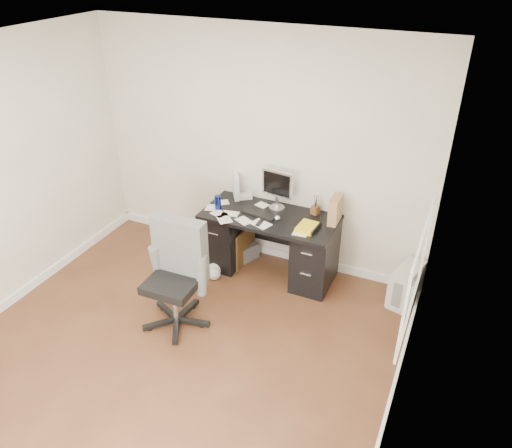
{
  "coord_description": "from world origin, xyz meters",
  "views": [
    {
      "loc": [
        2.14,
        -2.8,
        3.44
      ],
      "look_at": [
        0.34,
        1.2,
        0.89
      ],
      "focal_mm": 35.0,
      "sensor_mm": 36.0,
      "label": 1
    }
  ],
  "objects_px": {
    "desk": "(269,242)",
    "keyboard": "(260,214)",
    "office_chair": "(172,278)",
    "lcd_monitor": "(277,190)",
    "wicker_basket": "(230,241)",
    "pc_tower": "(406,285)"
  },
  "relations": [
    {
      "from": "desk",
      "to": "keyboard",
      "type": "xyz_separation_m",
      "value": [
        -0.11,
        -0.03,
        0.36
      ]
    },
    {
      "from": "lcd_monitor",
      "to": "office_chair",
      "type": "xyz_separation_m",
      "value": [
        -0.52,
        -1.41,
        -0.42
      ]
    },
    {
      "from": "lcd_monitor",
      "to": "office_chair",
      "type": "distance_m",
      "value": 1.56
    },
    {
      "from": "desk",
      "to": "keyboard",
      "type": "distance_m",
      "value": 0.38
    },
    {
      "from": "lcd_monitor",
      "to": "wicker_basket",
      "type": "xyz_separation_m",
      "value": [
        -0.56,
        -0.12,
        -0.76
      ]
    },
    {
      "from": "keyboard",
      "to": "pc_tower",
      "type": "distance_m",
      "value": 1.74
    },
    {
      "from": "desk",
      "to": "wicker_basket",
      "type": "bearing_deg",
      "value": 172.83
    },
    {
      "from": "keyboard",
      "to": "pc_tower",
      "type": "relative_size",
      "value": 0.85
    },
    {
      "from": "desk",
      "to": "keyboard",
      "type": "bearing_deg",
      "value": -163.07
    },
    {
      "from": "office_chair",
      "to": "wicker_basket",
      "type": "xyz_separation_m",
      "value": [
        -0.04,
        1.29,
        -0.33
      ]
    },
    {
      "from": "desk",
      "to": "keyboard",
      "type": "height_order",
      "value": "keyboard"
    },
    {
      "from": "office_chair",
      "to": "pc_tower",
      "type": "bearing_deg",
      "value": 30.88
    },
    {
      "from": "wicker_basket",
      "to": "desk",
      "type": "bearing_deg",
      "value": -7.17
    },
    {
      "from": "lcd_monitor",
      "to": "keyboard",
      "type": "distance_m",
      "value": 0.33
    },
    {
      "from": "office_chair",
      "to": "wicker_basket",
      "type": "bearing_deg",
      "value": 90.55
    },
    {
      "from": "desk",
      "to": "lcd_monitor",
      "type": "relative_size",
      "value": 3.2
    },
    {
      "from": "lcd_monitor",
      "to": "keyboard",
      "type": "xyz_separation_m",
      "value": [
        -0.11,
        -0.22,
        -0.22
      ]
    },
    {
      "from": "desk",
      "to": "lcd_monitor",
      "type": "height_order",
      "value": "lcd_monitor"
    },
    {
      "from": "desk",
      "to": "office_chair",
      "type": "distance_m",
      "value": 1.33
    },
    {
      "from": "keyboard",
      "to": "pc_tower",
      "type": "xyz_separation_m",
      "value": [
        1.66,
        0.11,
        -0.54
      ]
    },
    {
      "from": "lcd_monitor",
      "to": "keyboard",
      "type": "height_order",
      "value": "lcd_monitor"
    },
    {
      "from": "desk",
      "to": "office_chair",
      "type": "xyz_separation_m",
      "value": [
        -0.51,
        -1.22,
        0.16
      ]
    }
  ]
}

